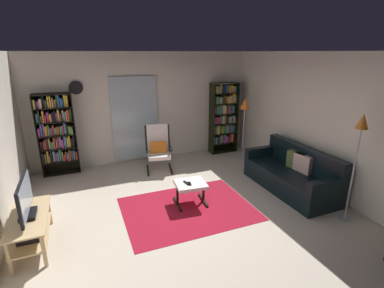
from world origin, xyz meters
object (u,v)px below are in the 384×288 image
object	(u,v)px
tv_remote	(186,183)
floor_lamp_by_sofa	(360,139)
television	(25,199)
bookshelf_near_sofa	(223,116)
leather_sofa	(292,175)
lounge_armchair	(158,147)
ottoman	(191,186)
bookshelf_near_tv	(56,132)
tv_stand	(30,227)
cell_phone	(189,184)
wall_clock	(76,88)
floor_lamp_by_shelf	(245,108)

from	to	relation	value
tv_remote	floor_lamp_by_sofa	xyz separation A→B (m)	(2.22, -1.42, 0.95)
television	bookshelf_near_sofa	world-z (taller)	bookshelf_near_sofa
leather_sofa	lounge_armchair	size ratio (longest dim) A/B	1.90
bookshelf_near_sofa	lounge_armchair	size ratio (longest dim) A/B	1.80
bookshelf_near_sofa	floor_lamp_by_sofa	bearing A→B (deg)	-85.23
bookshelf_near_sofa	ottoman	world-z (taller)	bookshelf_near_sofa
leather_sofa	ottoman	bearing A→B (deg)	173.58
bookshelf_near_tv	ottoman	xyz separation A→B (m)	(2.16, -2.34, -0.63)
floor_lamp_by_sofa	lounge_armchair	bearing A→B (deg)	125.09
ottoman	floor_lamp_by_sofa	size ratio (longest dim) A/B	0.32
tv_stand	lounge_armchair	world-z (taller)	lounge_armchair
leather_sofa	floor_lamp_by_sofa	size ratio (longest dim) A/B	1.12
cell_phone	wall_clock	bearing A→B (deg)	135.70
bookshelf_near_tv	cell_phone	xyz separation A→B (m)	(2.12, -2.38, -0.55)
floor_lamp_by_shelf	wall_clock	distance (m)	3.83
ottoman	wall_clock	bearing A→B (deg)	123.84
ottoman	lounge_armchair	bearing A→B (deg)	92.80
ottoman	tv_remote	world-z (taller)	tv_remote
ottoman	wall_clock	world-z (taller)	wall_clock
bookshelf_near_sofa	cell_phone	bearing A→B (deg)	-129.23
lounge_armchair	tv_remote	world-z (taller)	lounge_armchair
tv_remote	wall_clock	size ratio (longest dim) A/B	0.50
bookshelf_near_tv	floor_lamp_by_sofa	bearing A→B (deg)	-41.08
bookshelf_near_tv	wall_clock	bearing A→B (deg)	15.90
tv_remote	floor_lamp_by_shelf	distance (m)	2.74
tv_stand	floor_lamp_by_shelf	xyz separation A→B (m)	(4.48, 1.84, 0.99)
leather_sofa	tv_remote	bearing A→B (deg)	173.57
wall_clock	leather_sofa	bearing A→B (deg)	-36.17
bookshelf_near_sofa	wall_clock	bearing A→B (deg)	176.38
leather_sofa	floor_lamp_by_shelf	bearing A→B (deg)	91.05
bookshelf_near_sofa	cell_phone	distance (m)	3.02
lounge_armchair	floor_lamp_by_sofa	bearing A→B (deg)	-54.91
floor_lamp_by_shelf	bookshelf_near_tv	bearing A→B (deg)	169.13
television	lounge_armchair	xyz separation A→B (m)	(2.38, 2.03, -0.20)
lounge_armchair	floor_lamp_by_shelf	distance (m)	2.24
television	tv_remote	size ratio (longest dim) A/B	6.13
bookshelf_near_tv	television	bearing A→B (deg)	-96.63
floor_lamp_by_shelf	wall_clock	xyz separation A→B (m)	(-3.67, 0.94, 0.54)
lounge_armchair	wall_clock	size ratio (longest dim) A/B	3.53
lounge_armchair	tv_remote	bearing A→B (deg)	-89.76
bookshelf_near_tv	cell_phone	bearing A→B (deg)	-48.30
tv_stand	floor_lamp_by_shelf	bearing A→B (deg)	22.31
bookshelf_near_sofa	cell_phone	xyz separation A→B (m)	(-1.87, -2.30, -0.58)
lounge_armchair	ottoman	distance (m)	1.77
leather_sofa	tv_remote	distance (m)	2.14
bookshelf_near_sofa	leather_sofa	size ratio (longest dim) A/B	0.95
television	ottoman	distance (m)	2.51
floor_lamp_by_shelf	cell_phone	bearing A→B (deg)	-142.53
tv_remote	floor_lamp_by_shelf	xyz separation A→B (m)	(2.09, 1.53, 0.89)
bookshelf_near_sofa	floor_lamp_by_sofa	world-z (taller)	bookshelf_near_sofa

